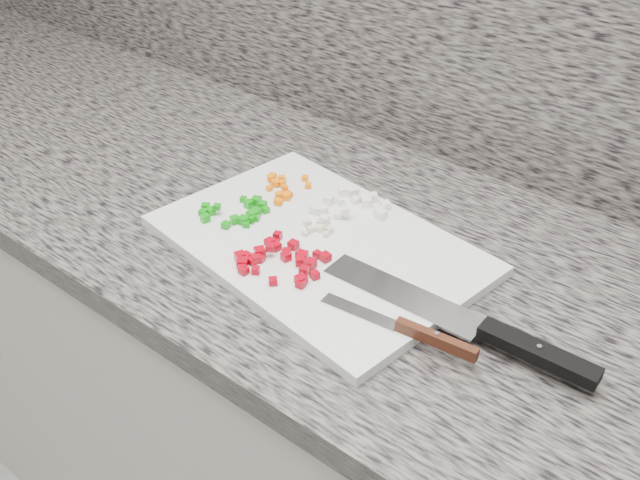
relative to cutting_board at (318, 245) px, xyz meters
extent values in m
cube|color=beige|center=(0.10, 0.06, -0.48)|extent=(3.92, 0.62, 0.86)
cube|color=#605B55|center=(0.10, 0.06, -0.03)|extent=(3.96, 0.64, 0.04)
cube|color=silver|center=(0.00, 0.00, 0.00)|extent=(0.50, 0.37, 0.02)
cube|color=orange|center=(-0.16, 0.08, 0.01)|extent=(0.02, 0.02, 0.01)
cube|color=orange|center=(-0.15, 0.06, 0.01)|extent=(0.01, 0.01, 0.01)
cube|color=orange|center=(-0.12, 0.12, 0.01)|extent=(0.01, 0.01, 0.01)
cube|color=orange|center=(-0.11, 0.06, 0.01)|extent=(0.02, 0.02, 0.01)
cube|color=orange|center=(-0.12, 0.05, 0.01)|extent=(0.02, 0.02, 0.01)
cube|color=orange|center=(-0.17, 0.09, 0.01)|extent=(0.01, 0.01, 0.01)
cube|color=orange|center=(-0.11, 0.06, 0.01)|extent=(0.01, 0.01, 0.01)
cube|color=orange|center=(-0.11, 0.04, 0.01)|extent=(0.01, 0.01, 0.01)
cube|color=orange|center=(-0.11, 0.04, 0.01)|extent=(0.01, 0.01, 0.01)
cube|color=orange|center=(-0.15, 0.08, 0.01)|extent=(0.02, 0.02, 0.01)
cube|color=orange|center=(-0.14, 0.08, 0.01)|extent=(0.01, 0.01, 0.01)
cube|color=orange|center=(-0.15, 0.08, 0.01)|extent=(0.01, 0.01, 0.01)
cube|color=orange|center=(-0.11, 0.06, 0.01)|extent=(0.01, 0.01, 0.01)
cube|color=orange|center=(-0.11, 0.06, 0.01)|extent=(0.01, 0.01, 0.01)
cube|color=orange|center=(-0.15, 0.09, 0.01)|extent=(0.02, 0.02, 0.01)
cube|color=orange|center=(-0.11, 0.04, 0.01)|extent=(0.01, 0.01, 0.01)
cube|color=orange|center=(-0.12, 0.07, 0.02)|extent=(0.01, 0.01, 0.01)
cube|color=orange|center=(-0.10, 0.10, 0.01)|extent=(0.01, 0.01, 0.01)
cube|color=white|center=(0.00, 0.07, 0.02)|extent=(0.02, 0.02, 0.01)
cube|color=white|center=(-0.05, 0.05, 0.01)|extent=(0.01, 0.01, 0.01)
cube|color=white|center=(-0.03, 0.14, 0.01)|extent=(0.02, 0.02, 0.01)
cube|color=white|center=(0.00, 0.12, 0.01)|extent=(0.02, 0.02, 0.01)
cube|color=white|center=(-0.01, 0.06, 0.01)|extent=(0.01, 0.01, 0.01)
cube|color=white|center=(-0.04, 0.05, 0.01)|extent=(0.02, 0.02, 0.01)
cube|color=white|center=(-0.02, 0.04, 0.01)|extent=(0.02, 0.02, 0.01)
cube|color=white|center=(-0.03, 0.10, 0.01)|extent=(0.01, 0.01, 0.01)
cube|color=white|center=(0.03, 0.13, 0.01)|extent=(0.02, 0.02, 0.01)
cube|color=white|center=(-0.04, 0.06, 0.01)|extent=(0.02, 0.02, 0.01)
cube|color=white|center=(-0.01, 0.13, 0.01)|extent=(0.02, 0.02, 0.01)
cube|color=white|center=(-0.04, 0.13, 0.01)|extent=(0.02, 0.02, 0.01)
cube|color=white|center=(-0.02, 0.03, 0.01)|extent=(0.01, 0.01, 0.01)
cube|color=white|center=(-0.02, 0.12, 0.01)|extent=(0.01, 0.01, 0.01)
cube|color=white|center=(0.04, 0.10, 0.01)|extent=(0.02, 0.02, 0.01)
cube|color=white|center=(-0.05, 0.12, 0.01)|extent=(0.02, 0.02, 0.01)
cube|color=white|center=(0.04, 0.10, 0.01)|extent=(0.01, 0.01, 0.01)
cube|color=white|center=(0.03, 0.11, 0.01)|extent=(0.02, 0.02, 0.01)
cube|color=white|center=(0.00, 0.14, 0.01)|extent=(0.02, 0.02, 0.01)
cube|color=white|center=(-0.05, 0.09, 0.01)|extent=(0.02, 0.02, 0.01)
cube|color=white|center=(0.00, 0.13, 0.01)|extent=(0.02, 0.02, 0.01)
cube|color=white|center=(-0.05, 0.09, 0.01)|extent=(0.01, 0.01, 0.01)
cube|color=white|center=(-0.01, 0.13, 0.01)|extent=(0.02, 0.02, 0.01)
cube|color=#0D8D0C|center=(-0.11, -0.01, 0.01)|extent=(0.01, 0.01, 0.01)
cube|color=#0D8D0C|center=(-0.11, -0.03, 0.01)|extent=(0.02, 0.02, 0.01)
cube|color=#0D8D0C|center=(-0.10, -0.02, 0.01)|extent=(0.01, 0.01, 0.01)
cube|color=#0D8D0C|center=(-0.10, -0.04, 0.01)|extent=(0.01, 0.01, 0.01)
cube|color=#0D8D0C|center=(-0.18, -0.04, 0.01)|extent=(0.02, 0.02, 0.01)
cube|color=#0D8D0C|center=(-0.11, -0.02, 0.01)|extent=(0.02, 0.02, 0.01)
cube|color=#0D8D0C|center=(-0.13, -0.06, 0.01)|extent=(0.01, 0.01, 0.01)
cube|color=#0D8D0C|center=(-0.16, -0.07, 0.01)|extent=(0.01, 0.01, 0.01)
cube|color=#0D8D0C|center=(-0.12, -0.03, 0.01)|extent=(0.01, 0.01, 0.01)
cube|color=#0D8D0C|center=(-0.14, 0.02, 0.01)|extent=(0.01, 0.01, 0.01)
cube|color=#0D8D0C|center=(-0.16, -0.04, 0.02)|extent=(0.01, 0.01, 0.01)
cube|color=#0D8D0C|center=(-0.16, 0.01, 0.01)|extent=(0.01, 0.01, 0.01)
cube|color=#0D8D0C|center=(-0.11, -0.03, 0.01)|extent=(0.02, 0.02, 0.01)
cube|color=#0D8D0C|center=(-0.14, 0.00, 0.01)|extent=(0.01, 0.01, 0.01)
cube|color=#0D8D0C|center=(-0.18, -0.06, 0.01)|extent=(0.01, 0.01, 0.01)
cube|color=#0D8D0C|center=(-0.17, -0.05, 0.01)|extent=(0.02, 0.02, 0.01)
cube|color=#0D8D0C|center=(-0.14, 0.02, 0.01)|extent=(0.02, 0.02, 0.01)
cube|color=#0D8D0C|center=(-0.12, -0.04, 0.01)|extent=(0.02, 0.02, 0.01)
cube|color=#0D8D0C|center=(-0.11, 0.01, 0.01)|extent=(0.01, 0.01, 0.01)
cube|color=#0D8D0C|center=(-0.12, 0.01, 0.01)|extent=(0.02, 0.02, 0.01)
cube|color=#A10211|center=(0.04, -0.07, 0.01)|extent=(0.02, 0.02, 0.01)
cube|color=#A10211|center=(0.00, -0.06, 0.01)|extent=(0.01, 0.01, 0.01)
cube|color=#A10211|center=(-0.05, -0.10, 0.01)|extent=(0.01, 0.01, 0.01)
cube|color=#A10211|center=(-0.01, -0.04, 0.01)|extent=(0.01, 0.01, 0.01)
cube|color=#A10211|center=(-0.03, -0.12, 0.01)|extent=(0.02, 0.02, 0.01)
cube|color=#A10211|center=(-0.02, -0.11, 0.01)|extent=(0.01, 0.01, 0.01)
cube|color=#A10211|center=(-0.03, -0.12, 0.01)|extent=(0.01, 0.01, 0.01)
cube|color=#A10211|center=(-0.03, -0.09, 0.01)|extent=(0.01, 0.01, 0.01)
cube|color=#A10211|center=(-0.04, -0.05, 0.01)|extent=(0.01, 0.01, 0.01)
cube|color=#A10211|center=(0.05, -0.07, 0.01)|extent=(0.01, 0.01, 0.01)
cube|color=#A10211|center=(-0.05, -0.10, 0.01)|extent=(0.02, 0.02, 0.01)
cube|color=#A10211|center=(0.05, -0.09, 0.01)|extent=(0.02, 0.02, 0.01)
cube|color=#A10211|center=(-0.04, -0.08, 0.01)|extent=(0.02, 0.02, 0.01)
cube|color=#A10211|center=(0.05, -0.10, 0.01)|extent=(0.01, 0.01, 0.01)
cube|color=#A10211|center=(-0.05, -0.03, 0.01)|extent=(0.01, 0.01, 0.01)
cube|color=#A10211|center=(-0.03, -0.09, 0.01)|extent=(0.02, 0.02, 0.01)
cube|color=#A10211|center=(0.01, -0.05, 0.01)|extent=(0.01, 0.01, 0.01)
cube|color=#A10211|center=(-0.01, -0.06, 0.01)|extent=(0.02, 0.02, 0.01)
cube|color=#A10211|center=(0.03, -0.06, 0.01)|extent=(0.01, 0.01, 0.01)
cube|color=#A10211|center=(-0.04, -0.05, 0.01)|extent=(0.01, 0.01, 0.01)
cube|color=#A10211|center=(0.03, -0.03, 0.01)|extent=(0.01, 0.01, 0.01)
cube|color=#A10211|center=(0.04, -0.03, 0.01)|extent=(0.02, 0.02, 0.01)
cube|color=#A10211|center=(0.02, -0.06, 0.01)|extent=(0.02, 0.02, 0.01)
cube|color=#A10211|center=(-0.03, -0.07, 0.02)|extent=(0.02, 0.02, 0.01)
cube|color=#A10211|center=(-0.03, -0.05, 0.01)|extent=(0.01, 0.01, 0.01)
cube|color=#A10211|center=(0.02, -0.12, 0.01)|extent=(0.02, 0.02, 0.01)
cube|color=#A10211|center=(-0.04, -0.10, 0.01)|extent=(0.01, 0.01, 0.01)
cube|color=#A10211|center=(0.01, -0.05, 0.01)|extent=(0.02, 0.02, 0.01)
cube|color=#A10211|center=(-0.04, -0.11, 0.01)|extent=(0.02, 0.02, 0.01)
cube|color=beige|center=(0.00, 0.01, 0.01)|extent=(0.01, 0.01, 0.01)
cube|color=beige|center=(-0.02, 0.00, 0.01)|extent=(0.01, 0.01, 0.01)
cube|color=beige|center=(-0.01, 0.02, 0.01)|extent=(0.01, 0.01, 0.01)
cube|color=beige|center=(-0.02, 0.00, 0.01)|extent=(0.01, 0.01, 0.01)
cube|color=beige|center=(-0.02, 0.02, 0.01)|extent=(0.01, 0.01, 0.01)
cube|color=beige|center=(-0.02, 0.01, 0.01)|extent=(0.01, 0.01, 0.01)
cube|color=beige|center=(0.00, 0.03, 0.01)|extent=(0.01, 0.01, 0.01)
cube|color=beige|center=(-0.04, 0.02, 0.01)|extent=(0.01, 0.01, 0.01)
cube|color=silver|center=(0.16, -0.03, 0.01)|extent=(0.22, 0.05, 0.00)
cube|color=black|center=(0.35, -0.03, 0.02)|extent=(0.14, 0.03, 0.02)
cylinder|color=silver|center=(0.35, -0.03, 0.02)|extent=(0.01, 0.01, 0.00)
cube|color=silver|center=(0.14, -0.09, 0.01)|extent=(0.11, 0.03, 0.00)
cube|color=#461E11|center=(0.24, -0.08, 0.02)|extent=(0.10, 0.02, 0.02)
cylinder|color=silver|center=(0.24, -0.08, 0.02)|extent=(0.01, 0.01, 0.00)
camera|label=1|loc=(0.53, -0.65, 0.59)|focal=40.00mm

